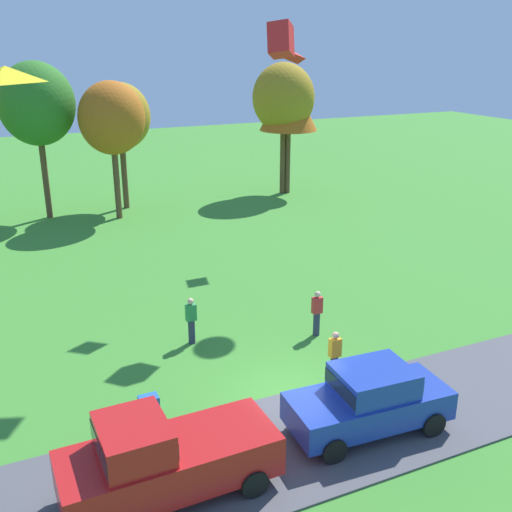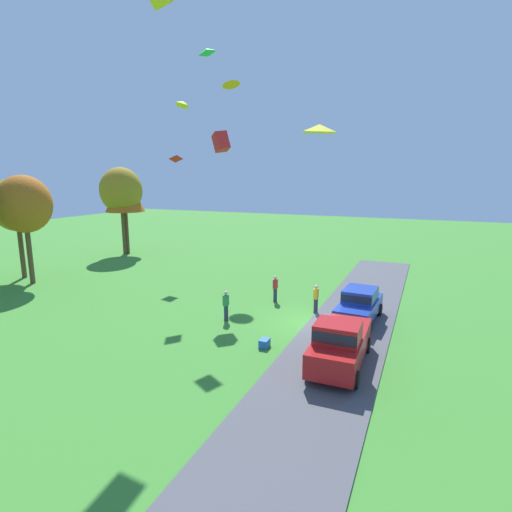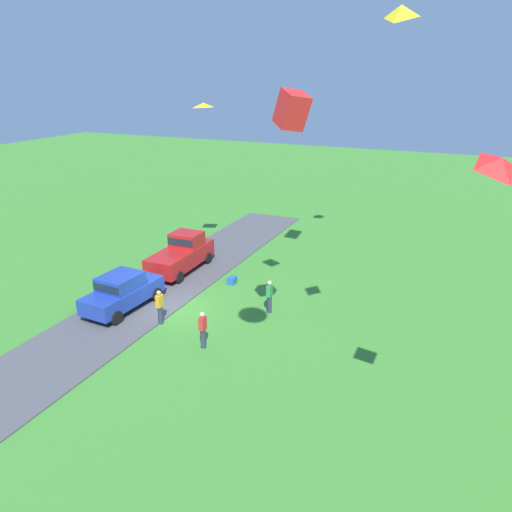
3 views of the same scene
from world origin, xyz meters
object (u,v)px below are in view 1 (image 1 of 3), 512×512
object	(u,v)px
person_beside_suv	(335,356)
kite_diamond_trailing_tail	(296,56)
person_watching_sky	(191,320)
tree_center_back	(283,98)
cooler_box	(149,403)
tree_far_left	(289,101)
car_pickup_mid_row	(161,458)
car_sedan_near_entrance	(370,398)
kite_diamond_high_right	(6,74)
tree_lone_near	(37,104)
person_on_lawn	(317,313)
tree_left_of_center	(112,119)
tree_far_right	(120,117)
kite_box_near_flag	(281,40)

from	to	relation	value
person_beside_suv	kite_diamond_trailing_tail	size ratio (longest dim) A/B	2.04
person_watching_sky	tree_center_back	size ratio (longest dim) A/B	0.19
cooler_box	kite_diamond_trailing_tail	world-z (taller)	kite_diamond_trailing_tail
kite_diamond_trailing_tail	tree_far_left	bearing A→B (deg)	63.86
car_pickup_mid_row	person_watching_sky	bearing A→B (deg)	66.15
person_watching_sky	car_sedan_near_entrance	bearing A→B (deg)	-68.43
person_beside_suv	kite_diamond_high_right	bearing A→B (deg)	-165.80
person_beside_suv	cooler_box	size ratio (longest dim) A/B	3.05
person_beside_suv	tree_far_left	world-z (taller)	tree_far_left
tree_lone_near	person_on_lawn	bearing A→B (deg)	-71.27
car_pickup_mid_row	person_on_lawn	bearing A→B (deg)	37.57
person_on_lawn	car_sedan_near_entrance	bearing A→B (deg)	-105.99
car_pickup_mid_row	cooler_box	bearing A→B (deg)	80.16
tree_left_of_center	person_on_lawn	bearing A→B (deg)	-80.57
tree_far_left	person_beside_suv	bearing A→B (deg)	-114.17
tree_far_right	tree_far_left	bearing A→B (deg)	-3.31
person_on_lawn	tree_left_of_center	distance (m)	19.31
cooler_box	tree_left_of_center	bearing A→B (deg)	79.77
cooler_box	kite_diamond_high_right	world-z (taller)	kite_diamond_high_right
person_beside_suv	kite_diamond_high_right	xyz separation A→B (m)	(-8.45, -2.14, 8.61)
tree_far_right	cooler_box	bearing A→B (deg)	-101.59
person_beside_suv	tree_far_left	bearing A→B (deg)	65.83
tree_center_back	tree_lone_near	bearing A→B (deg)	179.07
person_beside_suv	cooler_box	bearing A→B (deg)	170.55
person_watching_sky	tree_far_right	world-z (taller)	tree_far_right
car_pickup_mid_row	tree_far_left	distance (m)	30.92
tree_far_right	tree_far_left	size ratio (longest dim) A/B	0.94
car_pickup_mid_row	tree_left_of_center	distance (m)	24.92
kite_diamond_trailing_tail	kite_box_near_flag	bearing A→B (deg)	-122.54
tree_left_of_center	kite_box_near_flag	distance (m)	15.40
tree_lone_near	kite_diamond_trailing_tail	world-z (taller)	kite_diamond_trailing_tail
person_watching_sky	tree_lone_near	xyz separation A→B (m)	(-2.58, 18.96, 5.82)
tree_left_of_center	tree_far_right	xyz separation A→B (m)	(0.95, 2.17, -0.17)
kite_diamond_high_right	kite_box_near_flag	distance (m)	13.51
car_pickup_mid_row	kite_diamond_trailing_tail	distance (m)	21.53
person_watching_sky	person_on_lawn	world-z (taller)	same
cooler_box	person_on_lawn	bearing A→B (deg)	16.68
person_beside_suv	tree_lone_near	bearing A→B (deg)	103.98
tree_lone_near	tree_center_back	bearing A→B (deg)	-0.93
tree_left_of_center	person_beside_suv	bearing A→B (deg)	-84.74
person_beside_suv	person_on_lawn	bearing A→B (deg)	69.78
car_sedan_near_entrance	cooler_box	distance (m)	6.30
tree_lone_near	kite_diamond_high_right	xyz separation A→B (m)	(-2.67, -25.37, 2.79)
person_beside_suv	person_on_lawn	xyz separation A→B (m)	(1.09, 2.96, 0.00)
tree_left_of_center	kite_diamond_high_right	bearing A→B (deg)	-105.44
tree_far_right	cooler_box	xyz separation A→B (m)	(-4.63, -22.59, -5.54)
car_sedan_near_entrance	tree_left_of_center	size ratio (longest dim) A/B	0.56
tree_far_right	car_sedan_near_entrance	bearing A→B (deg)	-88.85
kite_diamond_high_right	tree_far_left	bearing A→B (deg)	53.19
car_pickup_mid_row	car_sedan_near_entrance	size ratio (longest dim) A/B	1.12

